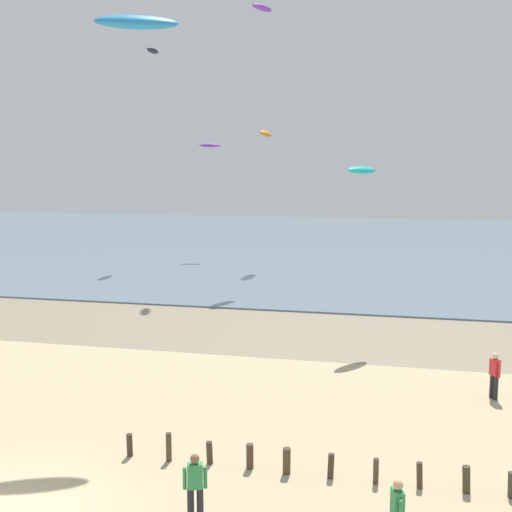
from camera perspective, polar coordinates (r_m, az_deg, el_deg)
wet_sand_strip at (r=32.88m, az=-3.63°, el=-6.57°), size 120.00×8.97×0.01m
sea at (r=71.08m, az=5.24°, el=1.31°), size 160.00×70.00×0.10m
groyne_near at (r=17.91m, az=19.64°, el=-18.66°), size 18.68×0.36×0.84m
person_nearest_camera at (r=15.57m, az=-5.56°, el=-20.15°), size 0.54×0.33×1.71m
person_mid_beach at (r=24.44m, az=20.88°, el=-10.03°), size 0.37×0.51×1.71m
kite_aloft_2 at (r=59.02m, az=-4.23°, el=10.00°), size 2.04×1.09×0.39m
kite_aloft_4 at (r=49.70m, az=0.57°, el=21.65°), size 1.56×2.36×0.37m
kite_aloft_6 at (r=23.80m, az=-10.82°, el=20.17°), size 3.11×2.07×0.75m
kite_aloft_7 at (r=58.17m, az=-9.39°, el=17.95°), size 0.88×2.28×0.42m
kite_aloft_10 at (r=30.28m, az=9.60°, el=7.72°), size 1.75×2.09×0.46m
kite_aloft_11 at (r=52.78m, az=0.91°, el=11.08°), size 1.09×2.79×0.77m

